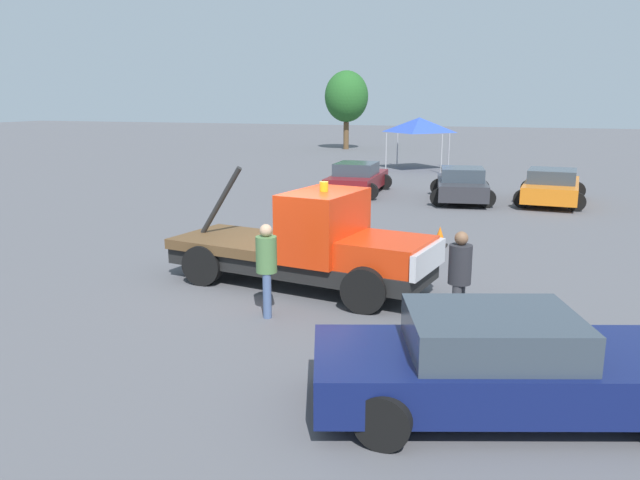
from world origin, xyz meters
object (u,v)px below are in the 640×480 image
Objects in this scene: foreground_car at (505,365)px; canopy_tent_blue at (419,125)px; tree_left at (346,97)px; parked_car_orange at (551,187)px; tow_truck at (312,247)px; person_near_truck at (460,274)px; traffic_cone at (440,237)px; person_at_hood at (267,264)px; parked_car_charcoal at (462,185)px; parked_car_maroon at (357,179)px.

foreground_car is 1.72× the size of canopy_tent_blue.
parked_car_orange is at bearing -56.70° from tree_left.
parked_car_orange is (5.06, 13.33, -0.26)m from tow_truck.
person_near_truck is at bearing 89.78° from foreground_car.
traffic_cone is (-2.10, 9.07, -0.40)m from foreground_car.
tow_truck reaches higher than person_at_hood.
person_at_hood is 0.56× the size of canopy_tent_blue.
parked_car_orange is at bearing 68.53° from foreground_car.
parked_car_charcoal is (1.94, 14.71, -0.36)m from person_at_hood.
foreground_car and parked_car_charcoal have the same top height.
person_at_hood is 14.84m from parked_car_charcoal.
traffic_cone is at bearing 173.46° from parked_car_charcoal.
tow_truck is at bearing -85.49° from canopy_tent_blue.
tree_left is 33.60m from traffic_cone.
person_near_truck is 0.57× the size of canopy_tent_blue.
parked_car_charcoal is at bearing 91.90° from tow_truck.
canopy_tent_blue reaches higher than person_near_truck.
tow_truck is 3.41× the size of person_near_truck.
canopy_tent_blue is (-3.56, 10.50, 1.86)m from parked_car_charcoal.
parked_car_charcoal is 0.97× the size of parked_car_orange.
person_near_truck is 0.39× the size of parked_car_maroon.
traffic_cone is at bearing 76.56° from tow_truck.
foreground_car is at bearing -161.22° from parked_car_maroon.
traffic_cone is (3.86, -18.50, -2.25)m from canopy_tent_blue.
parked_car_maroon is 10.17m from canopy_tent_blue.
tow_truck is 1.31× the size of parked_car_orange.
foreground_car is at bearing -70.90° from tree_left.
parked_car_orange is at bearing -89.38° from parked_car_charcoal.
canopy_tent_blue is (-5.07, 24.85, 1.48)m from person_near_truck.
parked_car_charcoal is 8.12× the size of traffic_cone.
parked_car_orange is (1.83, 14.90, -0.38)m from person_near_truck.
canopy_tent_blue reaches higher than foreground_car.
tree_left is (-11.54, 23.20, 3.43)m from parked_car_charcoal.
tow_truck is 13.59m from parked_car_maroon.
parked_car_charcoal and parked_car_orange have the same top height.
parked_car_orange reaches higher than traffic_cone.
foreground_car is 42.77m from tree_left.
traffic_cone is (-3.03, -8.56, -0.40)m from parked_car_orange.
tow_truck reaches higher than person_near_truck.
person_near_truck is 16.02m from parked_car_maroon.
person_near_truck is 15.02m from parked_car_orange.
person_near_truck is 0.29× the size of tree_left.
tree_left is (-14.88, 22.65, 3.43)m from parked_car_orange.
tow_truck is 1.00× the size of tree_left.
person_at_hood is at bearing 164.54° from parked_car_orange.
foreground_car is at bearing -179.42° from parked_car_orange.
person_near_truck is at bearing 176.61° from parked_car_orange.
tree_left is at bearing -60.71° from person_near_truck.
parked_car_charcoal is at bearing -63.55° from tree_left.
tree_left reaches higher than parked_car_charcoal.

